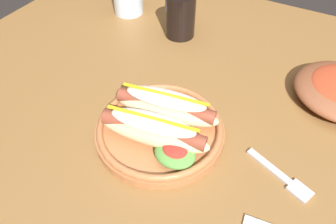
{
  "coord_description": "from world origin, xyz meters",
  "views": [
    {
      "loc": [
        0.22,
        -0.43,
        1.18
      ],
      "look_at": [
        0.03,
        -0.08,
        0.77
      ],
      "focal_mm": 34.07,
      "sensor_mm": 36.0,
      "label": 1
    }
  ],
  "objects": [
    {
      "name": "soda_cup",
      "position": [
        -0.09,
        0.2,
        0.79
      ],
      "size": [
        0.07,
        0.07,
        0.11
      ],
      "primitive_type": "cylinder",
      "color": "black",
      "rests_on": "dining_table"
    },
    {
      "name": "fork",
      "position": [
        0.25,
        -0.09,
        0.74
      ],
      "size": [
        0.12,
        0.06,
        0.0
      ],
      "rotation": [
        0.0,
        0.0,
        -0.38
      ],
      "color": "silver",
      "rests_on": "dining_table"
    },
    {
      "name": "hot_dog_plate",
      "position": [
        0.03,
        -0.11,
        0.77
      ],
      "size": [
        0.23,
        0.23,
        0.08
      ],
      "color": "#B77042",
      "rests_on": "dining_table"
    },
    {
      "name": "dining_table",
      "position": [
        0.0,
        0.0,
        0.64
      ],
      "size": [
        1.11,
        0.98,
        0.74
      ],
      "color": "olive",
      "rests_on": "ground_plane"
    }
  ]
}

